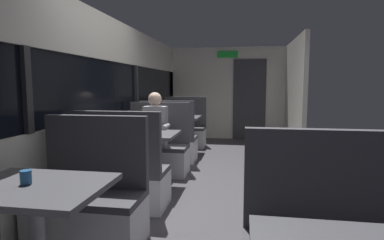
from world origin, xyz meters
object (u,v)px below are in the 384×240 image
object	(u,v)px
bench_mid_window_facing_end	(124,179)
dining_table_mid_window	(143,140)
bench_near_window_facing_entry	(90,206)
dining_table_near_window	(35,200)
bench_far_window_facing_end	(169,143)
seated_passenger	(156,140)
dining_table_far_window	(177,121)
bench_mid_window_facing_entry	(158,152)
bench_far_window_facing_entry	(184,132)
coffee_cup_primary	(26,177)

from	to	relation	value
bench_mid_window_facing_end	dining_table_mid_window	bearing A→B (deg)	90.00
bench_near_window_facing_entry	dining_table_near_window	bearing A→B (deg)	-90.00
bench_far_window_facing_end	seated_passenger	xyz separation A→B (m)	(0.00, -0.87, 0.21)
dining_table_mid_window	dining_table_far_window	xyz separation A→B (m)	(0.00, 2.20, 0.00)
bench_mid_window_facing_entry	bench_far_window_facing_entry	bearing A→B (deg)	90.00
dining_table_near_window	bench_mid_window_facing_end	size ratio (longest dim) A/B	0.82
bench_near_window_facing_entry	bench_mid_window_facing_entry	world-z (taller)	same
bench_far_window_facing_end	dining_table_mid_window	bearing A→B (deg)	-90.00
bench_far_window_facing_end	seated_passenger	world-z (taller)	seated_passenger
bench_near_window_facing_entry	coffee_cup_primary	world-z (taller)	bench_near_window_facing_entry
bench_mid_window_facing_end	dining_table_near_window	bearing A→B (deg)	-90.00
dining_table_far_window	bench_far_window_facing_entry	world-z (taller)	bench_far_window_facing_entry
bench_near_window_facing_entry	bench_mid_window_facing_end	world-z (taller)	same
coffee_cup_primary	dining_table_far_window	bearing A→B (deg)	89.22
dining_table_mid_window	bench_far_window_facing_entry	size ratio (longest dim) A/B	0.82
bench_mid_window_facing_end	bench_far_window_facing_end	world-z (taller)	same
dining_table_mid_window	seated_passenger	bearing A→B (deg)	90.00
bench_far_window_facing_entry	bench_mid_window_facing_entry	bearing A→B (deg)	-90.00
bench_near_window_facing_entry	bench_mid_window_facing_end	bearing A→B (deg)	90.00
bench_mid_window_facing_end	bench_far_window_facing_end	size ratio (longest dim) A/B	1.00
bench_mid_window_facing_entry	dining_table_far_window	xyz separation A→B (m)	(0.00, 1.50, 0.31)
dining_table_near_window	bench_far_window_facing_end	bearing A→B (deg)	90.00
bench_near_window_facing_entry	bench_far_window_facing_entry	world-z (taller)	same
dining_table_near_window	bench_far_window_facing_entry	size ratio (longest dim) A/B	0.82
bench_mid_window_facing_entry	bench_far_window_facing_entry	world-z (taller)	same
dining_table_near_window	bench_mid_window_facing_end	xyz separation A→B (m)	(0.00, 1.50, -0.31)
dining_table_far_window	coffee_cup_primary	size ratio (longest dim) A/B	10.00
bench_mid_window_facing_end	bench_far_window_facing_entry	bearing A→B (deg)	90.00
bench_far_window_facing_end	bench_far_window_facing_entry	distance (m)	1.40
dining_table_near_window	dining_table_mid_window	world-z (taller)	same
bench_far_window_facing_entry	coffee_cup_primary	xyz separation A→B (m)	(-0.06, -5.09, 0.46)
dining_table_near_window	seated_passenger	xyz separation A→B (m)	(0.00, 2.82, -0.10)
dining_table_mid_window	bench_mid_window_facing_entry	distance (m)	0.77
bench_mid_window_facing_end	bench_mid_window_facing_entry	distance (m)	1.40
dining_table_mid_window	bench_mid_window_facing_entry	xyz separation A→B (m)	(0.00, 0.70, -0.31)
bench_near_window_facing_entry	seated_passenger	size ratio (longest dim) A/B	0.87
dining_table_far_window	coffee_cup_primary	world-z (taller)	coffee_cup_primary
bench_mid_window_facing_end	bench_far_window_facing_entry	world-z (taller)	same
dining_table_near_window	dining_table_mid_window	bearing A→B (deg)	90.00
bench_near_window_facing_entry	seated_passenger	world-z (taller)	seated_passenger
dining_table_near_window	bench_far_window_facing_entry	bearing A→B (deg)	90.00
dining_table_near_window	bench_mid_window_facing_end	world-z (taller)	bench_mid_window_facing_end
seated_passenger	dining_table_far_window	bearing A→B (deg)	90.00
bench_far_window_facing_entry	coffee_cup_primary	distance (m)	5.11
bench_mid_window_facing_end	bench_mid_window_facing_entry	xyz separation A→B (m)	(0.00, 1.40, 0.00)
dining_table_mid_window	coffee_cup_primary	xyz separation A→B (m)	(-0.06, -2.19, 0.15)
dining_table_mid_window	bench_far_window_facing_end	size ratio (longest dim) A/B	0.82
bench_mid_window_facing_entry	dining_table_mid_window	bearing A→B (deg)	-90.00
dining_table_far_window	bench_near_window_facing_entry	bearing A→B (deg)	-90.00
bench_near_window_facing_entry	bench_mid_window_facing_entry	xyz separation A→B (m)	(0.00, 2.20, 0.00)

